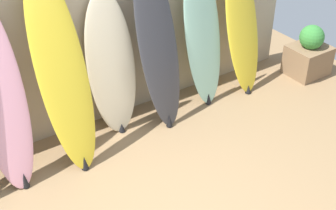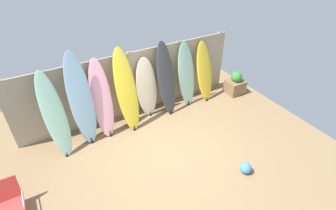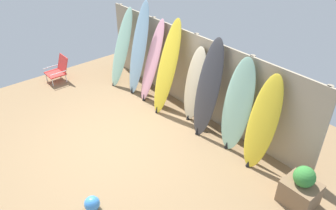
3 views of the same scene
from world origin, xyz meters
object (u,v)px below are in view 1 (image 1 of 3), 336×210
object	(u,v)px
surfboard_cream_4	(111,66)
surfboard_charcoal_5	(158,45)
surfboard_seafoam_6	(203,34)
surfboard_yellow_7	(242,27)
planter_box	(309,54)
surfboard_yellow_3	(62,73)

from	to	relation	value
surfboard_cream_4	surfboard_charcoal_5	size ratio (longest dim) A/B	0.82
surfboard_charcoal_5	surfboard_seafoam_6	bearing A→B (deg)	6.19
surfboard_yellow_7	planter_box	size ratio (longest dim) A/B	2.40
surfboard_seafoam_6	surfboard_yellow_7	bearing A→B (deg)	-3.93
surfboard_yellow_3	planter_box	distance (m)	3.59
surfboard_cream_4	planter_box	world-z (taller)	surfboard_cream_4
surfboard_charcoal_5	surfboard_yellow_7	world-z (taller)	surfboard_charcoal_5
surfboard_seafoam_6	planter_box	distance (m)	1.78
surfboard_charcoal_5	planter_box	size ratio (longest dim) A/B	2.74
surfboard_seafoam_6	surfboard_yellow_3	bearing A→B (deg)	-175.53
surfboard_yellow_3	surfboard_seafoam_6	xyz separation A→B (m)	(1.87, 0.15, -0.12)
surfboard_charcoal_5	surfboard_yellow_7	distance (m)	1.30
surfboard_yellow_3	surfboard_yellow_7	distance (m)	2.47
surfboard_cream_4	surfboard_seafoam_6	distance (m)	1.22
surfboard_seafoam_6	surfboard_cream_4	bearing A→B (deg)	176.48
surfboard_yellow_3	surfboard_cream_4	distance (m)	0.72
planter_box	surfboard_yellow_7	bearing A→B (deg)	164.93
surfboard_seafoam_6	planter_box	xyz separation A→B (m)	(1.64, -0.32, -0.61)
surfboard_yellow_7	planter_box	distance (m)	1.22
surfboard_yellow_3	planter_box	bearing A→B (deg)	-2.87
surfboard_yellow_3	surfboard_cream_4	world-z (taller)	surfboard_yellow_3
surfboard_charcoal_5	surfboard_yellow_7	size ratio (longest dim) A/B	1.14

